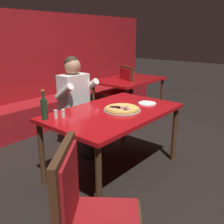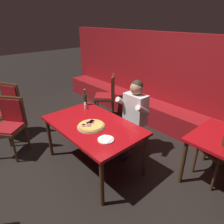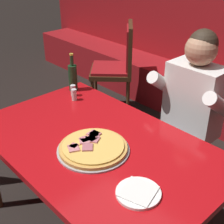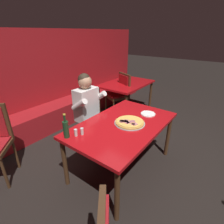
# 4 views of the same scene
# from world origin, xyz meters

# --- Properties ---
(ground_plane) EXTENTS (24.00, 24.00, 0.00)m
(ground_plane) POSITION_xyz_m (0.00, 0.00, 0.00)
(ground_plane) COLOR black
(booth_wall_panel) EXTENTS (6.80, 0.16, 1.90)m
(booth_wall_panel) POSITION_xyz_m (0.00, 2.18, 0.95)
(booth_wall_panel) COLOR maroon
(booth_wall_panel) RESTS_ON ground_plane
(booth_bench) EXTENTS (6.46, 0.48, 0.46)m
(booth_bench) POSITION_xyz_m (0.00, 1.86, 0.23)
(booth_bench) COLOR maroon
(booth_bench) RESTS_ON ground_plane
(main_dining_table) EXTENTS (1.49, 0.92, 0.74)m
(main_dining_table) POSITION_xyz_m (0.00, 0.00, 0.67)
(main_dining_table) COLOR #422816
(main_dining_table) RESTS_ON ground_plane
(pizza) EXTENTS (0.40, 0.40, 0.05)m
(pizza) POSITION_xyz_m (0.05, -0.07, 0.76)
(pizza) COLOR #9E9EA3
(pizza) RESTS_ON main_dining_table
(plate_white_paper) EXTENTS (0.21, 0.21, 0.02)m
(plate_white_paper) POSITION_xyz_m (0.45, -0.13, 0.75)
(plate_white_paper) COLOR white
(plate_white_paper) RESTS_ON main_dining_table
(beer_bottle) EXTENTS (0.07, 0.07, 0.29)m
(beer_bottle) POSITION_xyz_m (-0.66, 0.33, 0.85)
(beer_bottle) COLOR #19381E
(beer_bottle) RESTS_ON main_dining_table
(shaker_parmesan) EXTENTS (0.04, 0.04, 0.09)m
(shaker_parmesan) POSITION_xyz_m (-0.58, 0.27, 0.78)
(shaker_parmesan) COLOR silver
(shaker_parmesan) RESTS_ON main_dining_table
(shaker_oregano) EXTENTS (0.04, 0.04, 0.09)m
(shaker_oregano) POSITION_xyz_m (-0.51, 0.23, 0.78)
(shaker_oregano) COLOR silver
(shaker_oregano) RESTS_ON main_dining_table
(diner_seated_blue_shirt) EXTENTS (0.53, 0.53, 1.27)m
(diner_seated_blue_shirt) POSITION_xyz_m (0.12, 0.71, 0.71)
(diner_seated_blue_shirt) COLOR black
(diner_seated_blue_shirt) RESTS_ON ground_plane
(dining_chair_far_left) EXTENTS (0.59, 0.59, 1.04)m
(dining_chair_far_left) POSITION_xyz_m (-1.84, -0.66, 0.61)
(dining_chair_far_left) COLOR #422816
(dining_chair_far_left) RESTS_ON ground_plane
(dining_chair_by_booth) EXTENTS (0.62, 0.62, 0.99)m
(dining_chair_by_booth) POSITION_xyz_m (-1.21, -0.82, 0.58)
(dining_chair_by_booth) COLOR #422816
(dining_chair_by_booth) RESTS_ON ground_plane
(dining_chair_side_aisle) EXTENTS (0.62, 0.62, 1.02)m
(dining_chair_side_aisle) POSITION_xyz_m (-1.13, 1.27, 0.60)
(dining_chair_side_aisle) COLOR #422816
(dining_chair_side_aisle) RESTS_ON ground_plane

